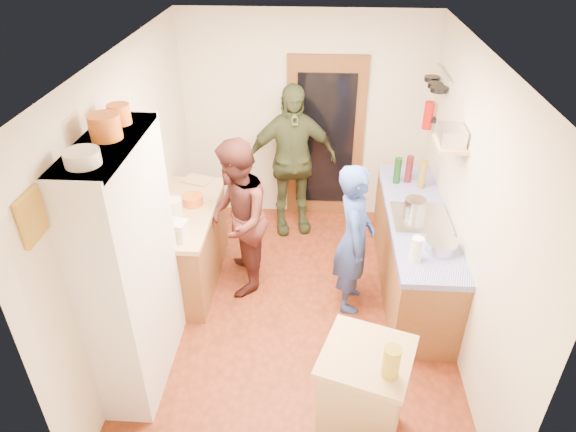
# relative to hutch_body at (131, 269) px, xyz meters

# --- Properties ---
(floor) EXTENTS (3.00, 4.00, 0.02)m
(floor) POSITION_rel_hutch_body_xyz_m (1.30, 0.80, -1.11)
(floor) COLOR maroon
(floor) RESTS_ON ground
(ceiling) EXTENTS (3.00, 4.00, 0.02)m
(ceiling) POSITION_rel_hutch_body_xyz_m (1.30, 0.80, 1.51)
(ceiling) COLOR silver
(ceiling) RESTS_ON ground
(wall_back) EXTENTS (3.00, 0.02, 2.60)m
(wall_back) POSITION_rel_hutch_body_xyz_m (1.30, 2.81, 0.20)
(wall_back) COLOR beige
(wall_back) RESTS_ON ground
(wall_front) EXTENTS (3.00, 0.02, 2.60)m
(wall_front) POSITION_rel_hutch_body_xyz_m (1.30, -1.21, 0.20)
(wall_front) COLOR beige
(wall_front) RESTS_ON ground
(wall_left) EXTENTS (0.02, 4.00, 2.60)m
(wall_left) POSITION_rel_hutch_body_xyz_m (-0.21, 0.80, 0.20)
(wall_left) COLOR beige
(wall_left) RESTS_ON ground
(wall_right) EXTENTS (0.02, 4.00, 2.60)m
(wall_right) POSITION_rel_hutch_body_xyz_m (2.81, 0.80, 0.20)
(wall_right) COLOR beige
(wall_right) RESTS_ON ground
(door_frame) EXTENTS (0.95, 0.06, 2.10)m
(door_frame) POSITION_rel_hutch_body_xyz_m (1.55, 2.77, -0.05)
(door_frame) COLOR brown
(door_frame) RESTS_ON ground
(door_glass) EXTENTS (0.70, 0.02, 1.70)m
(door_glass) POSITION_rel_hutch_body_xyz_m (1.55, 2.74, -0.05)
(door_glass) COLOR black
(door_glass) RESTS_ON door_frame
(hutch_body) EXTENTS (0.40, 1.20, 2.20)m
(hutch_body) POSITION_rel_hutch_body_xyz_m (0.00, 0.00, 0.00)
(hutch_body) COLOR silver
(hutch_body) RESTS_ON ground
(hutch_top_shelf) EXTENTS (0.40, 1.14, 0.04)m
(hutch_top_shelf) POSITION_rel_hutch_body_xyz_m (0.00, 0.00, 1.08)
(hutch_top_shelf) COLOR silver
(hutch_top_shelf) RESTS_ON hutch_body
(plate_stack) EXTENTS (0.23, 0.23, 0.09)m
(plate_stack) POSITION_rel_hutch_body_xyz_m (0.00, -0.36, 1.15)
(plate_stack) COLOR white
(plate_stack) RESTS_ON hutch_top_shelf
(orange_pot_a) EXTENTS (0.22, 0.22, 0.17)m
(orange_pot_a) POSITION_rel_hutch_body_xyz_m (0.00, 0.05, 1.19)
(orange_pot_a) COLOR orange
(orange_pot_a) RESTS_ON hutch_top_shelf
(orange_pot_b) EXTENTS (0.17, 0.17, 0.15)m
(orange_pot_b) POSITION_rel_hutch_body_xyz_m (0.00, 0.33, 1.17)
(orange_pot_b) COLOR orange
(orange_pot_b) RESTS_ON hutch_top_shelf
(left_counter_base) EXTENTS (0.60, 1.40, 0.85)m
(left_counter_base) POSITION_rel_hutch_body_xyz_m (0.10, 1.25, -0.68)
(left_counter_base) COLOR brown
(left_counter_base) RESTS_ON ground
(left_counter_top) EXTENTS (0.64, 1.44, 0.05)m
(left_counter_top) POSITION_rel_hutch_body_xyz_m (0.10, 1.25, -0.23)
(left_counter_top) COLOR tan
(left_counter_top) RESTS_ON left_counter_base
(toaster) EXTENTS (0.27, 0.21, 0.18)m
(toaster) POSITION_rel_hutch_body_xyz_m (0.15, 0.74, -0.11)
(toaster) COLOR white
(toaster) RESTS_ON left_counter_top
(kettle) EXTENTS (0.19, 0.19, 0.18)m
(kettle) POSITION_rel_hutch_body_xyz_m (0.05, 1.14, -0.11)
(kettle) COLOR white
(kettle) RESTS_ON left_counter_top
(orange_bowl) EXTENTS (0.25, 0.25, 0.10)m
(orange_bowl) POSITION_rel_hutch_body_xyz_m (0.18, 1.37, -0.15)
(orange_bowl) COLOR orange
(orange_bowl) RESTS_ON left_counter_top
(chopping_board) EXTENTS (0.35, 0.30, 0.02)m
(chopping_board) POSITION_rel_hutch_body_xyz_m (0.12, 1.87, -0.19)
(chopping_board) COLOR tan
(chopping_board) RESTS_ON left_counter_top
(right_counter_base) EXTENTS (0.60, 2.20, 0.84)m
(right_counter_base) POSITION_rel_hutch_body_xyz_m (2.50, 1.30, -0.68)
(right_counter_base) COLOR brown
(right_counter_base) RESTS_ON ground
(right_counter_top) EXTENTS (0.62, 2.22, 0.06)m
(right_counter_top) POSITION_rel_hutch_body_xyz_m (2.50, 1.30, -0.23)
(right_counter_top) COLOR #1820AD
(right_counter_top) RESTS_ON right_counter_base
(hob) EXTENTS (0.55, 0.58, 0.04)m
(hob) POSITION_rel_hutch_body_xyz_m (2.50, 1.19, -0.18)
(hob) COLOR silver
(hob) RESTS_ON right_counter_top
(pot_on_hob) EXTENTS (0.21, 0.21, 0.14)m
(pot_on_hob) POSITION_rel_hutch_body_xyz_m (2.45, 1.29, -0.09)
(pot_on_hob) COLOR silver
(pot_on_hob) RESTS_ON hob
(bottle_a) EXTENTS (0.10, 0.10, 0.30)m
(bottle_a) POSITION_rel_hutch_body_xyz_m (2.35, 1.98, -0.05)
(bottle_a) COLOR #143F14
(bottle_a) RESTS_ON right_counter_top
(bottle_b) EXTENTS (0.09, 0.09, 0.31)m
(bottle_b) POSITION_rel_hutch_body_xyz_m (2.48, 2.01, -0.05)
(bottle_b) COLOR #591419
(bottle_b) RESTS_ON right_counter_top
(bottle_c) EXTENTS (0.10, 0.10, 0.33)m
(bottle_c) POSITION_rel_hutch_body_xyz_m (2.61, 1.89, -0.04)
(bottle_c) COLOR olive
(bottle_c) RESTS_ON right_counter_top
(paper_towel) EXTENTS (0.14, 0.14, 0.23)m
(paper_towel) POSITION_rel_hutch_body_xyz_m (2.35, 0.53, -0.08)
(paper_towel) COLOR white
(paper_towel) RESTS_ON right_counter_top
(mixing_bowl) EXTENTS (0.37, 0.37, 0.11)m
(mixing_bowl) POSITION_rel_hutch_body_xyz_m (2.60, 0.69, -0.14)
(mixing_bowl) COLOR silver
(mixing_bowl) RESTS_ON right_counter_top
(island_base) EXTENTS (0.69, 0.69, 0.86)m
(island_base) POSITION_rel_hutch_body_xyz_m (1.85, -0.61, -0.67)
(island_base) COLOR tan
(island_base) RESTS_ON ground
(island_top) EXTENTS (0.78, 0.78, 0.05)m
(island_top) POSITION_rel_hutch_body_xyz_m (1.85, -0.61, -0.22)
(island_top) COLOR tan
(island_top) RESTS_ON island_base
(cutting_board) EXTENTS (0.42, 0.37, 0.02)m
(cutting_board) POSITION_rel_hutch_body_xyz_m (1.82, -0.54, -0.21)
(cutting_board) COLOR white
(cutting_board) RESTS_ON island_top
(oil_jar) EXTENTS (0.15, 0.15, 0.24)m
(oil_jar) POSITION_rel_hutch_body_xyz_m (1.99, -0.78, -0.07)
(oil_jar) COLOR #AD9E2D
(oil_jar) RESTS_ON island_top
(pan_rail) EXTENTS (0.02, 0.65, 0.02)m
(pan_rail) POSITION_rel_hutch_body_xyz_m (2.76, 2.33, 0.95)
(pan_rail) COLOR silver
(pan_rail) RESTS_ON wall_right
(pan_hang_a) EXTENTS (0.18, 0.18, 0.05)m
(pan_hang_a) POSITION_rel_hutch_body_xyz_m (2.70, 2.15, 0.82)
(pan_hang_a) COLOR black
(pan_hang_a) RESTS_ON pan_rail
(pan_hang_b) EXTENTS (0.16, 0.16, 0.05)m
(pan_hang_b) POSITION_rel_hutch_body_xyz_m (2.70, 2.35, 0.80)
(pan_hang_b) COLOR black
(pan_hang_b) RESTS_ON pan_rail
(pan_hang_c) EXTENTS (0.17, 0.17, 0.05)m
(pan_hang_c) POSITION_rel_hutch_body_xyz_m (2.70, 2.55, 0.81)
(pan_hang_c) COLOR black
(pan_hang_c) RESTS_ON pan_rail
(wall_shelf) EXTENTS (0.26, 0.42, 0.03)m
(wall_shelf) POSITION_rel_hutch_body_xyz_m (2.67, 1.25, 0.60)
(wall_shelf) COLOR tan
(wall_shelf) RESTS_ON wall_right
(radio) EXTENTS (0.23, 0.31, 0.15)m
(radio) POSITION_rel_hutch_body_xyz_m (2.67, 1.25, 0.69)
(radio) COLOR silver
(radio) RESTS_ON wall_shelf
(ext_bracket) EXTENTS (0.06, 0.10, 0.04)m
(ext_bracket) POSITION_rel_hutch_body_xyz_m (2.77, 2.50, 0.35)
(ext_bracket) COLOR black
(ext_bracket) RESTS_ON wall_right
(fire_extinguisher) EXTENTS (0.11, 0.11, 0.32)m
(fire_extinguisher) POSITION_rel_hutch_body_xyz_m (2.71, 2.50, 0.40)
(fire_extinguisher) COLOR red
(fire_extinguisher) RESTS_ON wall_right
(picture_frame) EXTENTS (0.03, 0.25, 0.30)m
(picture_frame) POSITION_rel_hutch_body_xyz_m (-0.18, -0.75, 0.95)
(picture_frame) COLOR gold
(picture_frame) RESTS_ON wall_left
(person_hob) EXTENTS (0.42, 0.60, 1.59)m
(person_hob) POSITION_rel_hutch_body_xyz_m (1.87, 0.95, -0.31)
(person_hob) COLOR #2C4598
(person_hob) RESTS_ON ground
(person_left) EXTENTS (0.73, 0.89, 1.69)m
(person_left) POSITION_rel_hutch_body_xyz_m (0.69, 1.23, -0.25)
(person_left) COLOR #47201D
(person_left) RESTS_ON ground
(person_back) EXTENTS (1.18, 0.69, 1.88)m
(person_back) POSITION_rel_hutch_body_xyz_m (1.16, 2.38, -0.16)
(person_back) COLOR #323C22
(person_back) RESTS_ON ground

